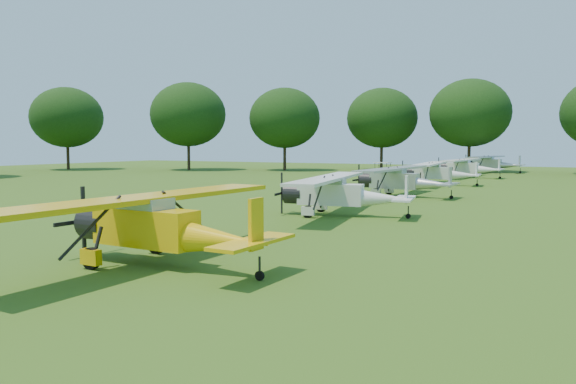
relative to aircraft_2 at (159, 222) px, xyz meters
name	(u,v)px	position (x,y,z in m)	size (l,w,h in m)	color
ground	(304,222)	(-0.35, 10.96, -1.39)	(160.00, 160.00, 0.00)	#314E13
tree_belt	(377,50)	(3.22, 11.12, 6.64)	(137.36, 130.27, 14.52)	#322313
aircraft_2	(159,222)	(0.00, 0.00, 0.00)	(7.56, 12.03, 2.37)	#EBB409
aircraft_3	(340,191)	(0.28, 14.11, -0.06)	(7.29, 11.54, 2.27)	white
aircraft_4	(401,178)	(0.02, 26.32, -0.05)	(7.31, 11.64, 2.29)	silver
aircraft_5	(438,171)	(-0.36, 39.40, -0.07)	(7.20, 11.47, 2.26)	white
aircraft_6	(467,166)	(0.00, 52.60, -0.05)	(7.27, 11.60, 2.28)	white
aircraft_7	(491,162)	(0.66, 66.67, 0.01)	(7.70, 12.21, 2.40)	silver
golf_cart	(382,172)	(-9.42, 50.64, -0.82)	(2.14, 1.52, 1.68)	maroon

